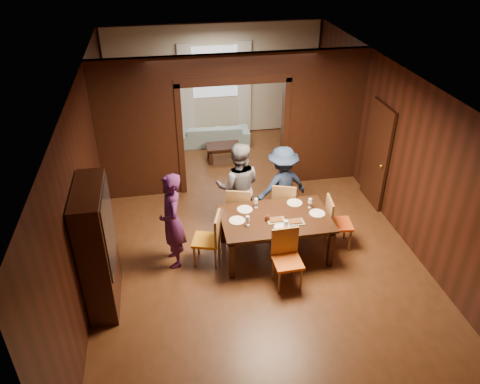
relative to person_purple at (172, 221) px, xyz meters
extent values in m
plane|color=#4A2C14|center=(1.42, 0.79, -0.85)|extent=(9.00, 9.00, 0.00)
cube|color=silver|center=(1.42, 0.79, 2.05)|extent=(5.50, 9.00, 0.02)
cube|color=black|center=(1.42, 5.29, 0.60)|extent=(5.50, 0.02, 2.90)
cube|color=black|center=(-1.33, 0.79, 0.60)|extent=(0.02, 9.00, 2.90)
cube|color=black|center=(4.17, 0.79, 0.60)|extent=(0.02, 9.00, 2.90)
cube|color=black|center=(-0.50, 2.39, 0.35)|extent=(1.65, 0.15, 2.40)
cube|color=black|center=(3.35, 2.39, 0.35)|extent=(1.65, 0.15, 2.40)
cube|color=black|center=(1.42, 2.39, 1.80)|extent=(5.50, 0.15, 0.50)
cube|color=beige|center=(1.42, 5.26, 0.60)|extent=(5.40, 0.04, 2.85)
imported|color=#471A4D|center=(0.00, 0.00, 0.00)|extent=(0.47, 0.66, 1.70)
imported|color=#595960|center=(1.25, 0.86, 0.02)|extent=(0.94, 0.79, 1.74)
imported|color=#1A2842|center=(2.09, 0.89, -0.06)|extent=(1.13, 0.81, 1.57)
imported|color=#9CC6CD|center=(1.28, 4.64, -0.59)|extent=(1.85, 0.80, 0.53)
imported|color=black|center=(1.86, 0.09, -0.05)|extent=(0.35, 0.35, 0.09)
cube|color=black|center=(1.74, -0.07, -0.47)|extent=(1.85, 1.15, 0.76)
cube|color=black|center=(1.37, 3.64, -0.65)|extent=(0.80, 0.50, 0.40)
cube|color=black|center=(-1.11, -0.71, 0.15)|extent=(0.40, 1.20, 2.00)
cube|color=black|center=(4.12, 1.29, 0.20)|extent=(0.06, 0.90, 2.10)
cube|color=silver|center=(1.42, 5.23, 0.85)|extent=(1.20, 0.03, 1.30)
cube|color=white|center=(0.67, 5.19, 0.40)|extent=(0.35, 0.06, 2.40)
cube|color=white|center=(2.17, 5.19, 0.40)|extent=(0.35, 0.06, 2.40)
cylinder|color=silver|center=(1.07, -0.05, -0.08)|extent=(0.27, 0.27, 0.01)
cylinder|color=silver|center=(1.26, 0.26, -0.08)|extent=(0.27, 0.27, 0.01)
cylinder|color=white|center=(2.17, 0.31, -0.08)|extent=(0.27, 0.27, 0.01)
cylinder|color=white|center=(2.46, -0.08, -0.08)|extent=(0.27, 0.27, 0.01)
cylinder|color=silver|center=(1.77, -0.38, -0.08)|extent=(0.27, 0.27, 0.01)
cube|color=gray|center=(1.71, -0.17, -0.07)|extent=(0.30, 0.20, 0.04)
cube|color=gray|center=(2.01, -0.28, -0.07)|extent=(0.30, 0.20, 0.04)
cylinder|color=silver|center=(1.82, -0.39, -0.02)|extent=(0.07, 0.07, 0.14)
camera|label=1|loc=(-0.02, -6.40, 4.37)|focal=35.00mm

